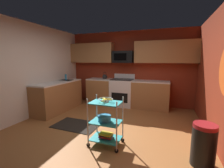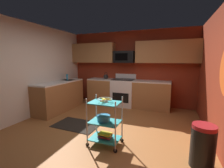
% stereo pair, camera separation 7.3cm
% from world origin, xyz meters
% --- Properties ---
extents(floor, '(4.40, 4.80, 0.04)m').
position_xyz_m(floor, '(0.00, 0.00, -0.02)').
color(floor, '#995B2D').
rests_on(floor, ground).
extents(wall_back, '(4.52, 0.06, 2.60)m').
position_xyz_m(wall_back, '(0.00, 2.43, 1.30)').
color(wall_back, maroon).
rests_on(wall_back, ground).
extents(wall_left, '(0.06, 4.80, 2.60)m').
position_xyz_m(wall_left, '(-2.23, 0.00, 1.30)').
color(wall_left, silver).
rests_on(wall_left, ground).
extents(counter_run, '(3.62, 2.40, 0.92)m').
position_xyz_m(counter_run, '(-0.75, 1.63, 0.46)').
color(counter_run, '#9E6B3D').
rests_on(counter_run, ground).
extents(oven_range, '(0.76, 0.65, 1.10)m').
position_xyz_m(oven_range, '(-0.14, 2.10, 0.48)').
color(oven_range, white).
rests_on(oven_range, ground).
extents(upper_cabinets, '(4.40, 0.33, 0.70)m').
position_xyz_m(upper_cabinets, '(0.03, 2.23, 1.85)').
color(upper_cabinets, '#9E6B3D').
extents(microwave, '(0.70, 0.39, 0.40)m').
position_xyz_m(microwave, '(-0.15, 2.21, 1.70)').
color(microwave, black).
extents(rolling_cart, '(0.62, 0.41, 0.91)m').
position_xyz_m(rolling_cart, '(0.30, -0.49, 0.45)').
color(rolling_cart, silver).
rests_on(rolling_cart, ground).
extents(fruit_bowl, '(0.27, 0.27, 0.07)m').
position_xyz_m(fruit_bowl, '(0.30, -0.49, 0.88)').
color(fruit_bowl, silver).
rests_on(fruit_bowl, rolling_cart).
extents(mixing_bowl_large, '(0.25, 0.25, 0.11)m').
position_xyz_m(mixing_bowl_large, '(0.27, -0.49, 0.52)').
color(mixing_bowl_large, '#338CBF').
rests_on(mixing_bowl_large, rolling_cart).
extents(book_stack, '(0.27, 0.18, 0.09)m').
position_xyz_m(book_stack, '(0.30, -0.49, 0.18)').
color(book_stack, '#1E4C8C').
rests_on(book_stack, rolling_cart).
extents(kettle, '(0.21, 0.18, 0.26)m').
position_xyz_m(kettle, '(-0.80, 2.10, 1.00)').
color(kettle, black).
rests_on(kettle, counter_run).
extents(dish_soap_bottle, '(0.06, 0.06, 0.20)m').
position_xyz_m(dish_soap_bottle, '(-1.88, 1.29, 1.02)').
color(dish_soap_bottle, '#2D8CBF').
rests_on(dish_soap_bottle, counter_run).
extents(trash_can, '(0.34, 0.42, 0.66)m').
position_xyz_m(trash_can, '(1.90, -0.54, 0.33)').
color(trash_can, black).
rests_on(trash_can, ground).
extents(floor_rug, '(1.12, 0.73, 0.01)m').
position_xyz_m(floor_rug, '(-0.71, 0.06, 0.01)').
color(floor_rug, black).
rests_on(floor_rug, ground).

